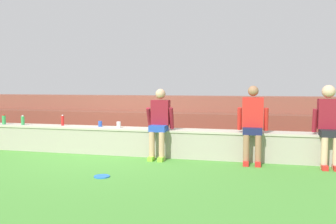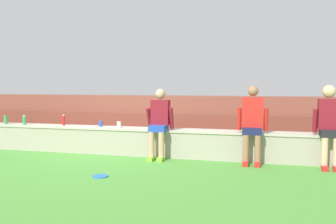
% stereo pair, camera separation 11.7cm
% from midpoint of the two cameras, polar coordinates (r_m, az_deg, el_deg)
% --- Properties ---
extents(ground_plane, '(80.00, 80.00, 0.00)m').
position_cam_midpoint_polar(ground_plane, '(7.43, -9.58, -6.87)').
color(ground_plane, '#4C9338').
extents(stone_seating_wall, '(9.49, 0.48, 0.55)m').
position_cam_midpoint_polar(stone_seating_wall, '(7.58, -8.92, -4.39)').
color(stone_seating_wall, '#A8A08E').
rests_on(stone_seating_wall, ground).
extents(brick_bleachers, '(11.87, 2.21, 1.16)m').
position_cam_midpoint_polar(brick_bleachers, '(9.20, -4.47, -1.83)').
color(brick_bleachers, brown).
rests_on(brick_bleachers, ground).
extents(person_left_of_center, '(0.53, 0.53, 1.37)m').
position_cam_midpoint_polar(person_left_of_center, '(6.89, -0.94, -1.49)').
color(person_left_of_center, tan).
rests_on(person_left_of_center, ground).
extents(person_center, '(0.56, 0.52, 1.43)m').
position_cam_midpoint_polar(person_center, '(6.65, 13.96, -1.53)').
color(person_center, '#996B4C').
rests_on(person_center, ground).
extents(person_right_of_center, '(0.52, 0.58, 1.44)m').
position_cam_midpoint_polar(person_right_of_center, '(6.78, 25.00, -1.56)').
color(person_right_of_center, '#DBAD89').
rests_on(person_right_of_center, ground).
extents(water_bottle_near_left, '(0.08, 0.08, 0.22)m').
position_cam_midpoint_polar(water_bottle_near_left, '(8.81, -24.37, -1.11)').
color(water_bottle_near_left, green).
rests_on(water_bottle_near_left, stone_seating_wall).
extents(water_bottle_near_right, '(0.06, 0.06, 0.24)m').
position_cam_midpoint_polar(water_bottle_near_right, '(8.08, -16.10, -1.30)').
color(water_bottle_near_right, red).
rests_on(water_bottle_near_right, stone_seating_wall).
extents(water_bottle_mid_right, '(0.07, 0.07, 0.21)m').
position_cam_midpoint_polar(water_bottle_mid_right, '(8.51, -21.81, -1.24)').
color(water_bottle_mid_right, green).
rests_on(water_bottle_mid_right, stone_seating_wall).
extents(plastic_cup_middle, '(0.09, 0.09, 0.13)m').
position_cam_midpoint_polar(plastic_cup_middle, '(7.39, -7.47, -2.04)').
color(plastic_cup_middle, white).
rests_on(plastic_cup_middle, stone_seating_wall).
extents(plastic_cup_left_end, '(0.08, 0.08, 0.12)m').
position_cam_midpoint_polar(plastic_cup_left_end, '(7.68, -10.38, -1.88)').
color(plastic_cup_left_end, blue).
rests_on(plastic_cup_left_end, stone_seating_wall).
extents(frisbee, '(0.25, 0.25, 0.02)m').
position_cam_midpoint_polar(frisbee, '(5.73, -10.28, -10.15)').
color(frisbee, blue).
rests_on(frisbee, ground).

